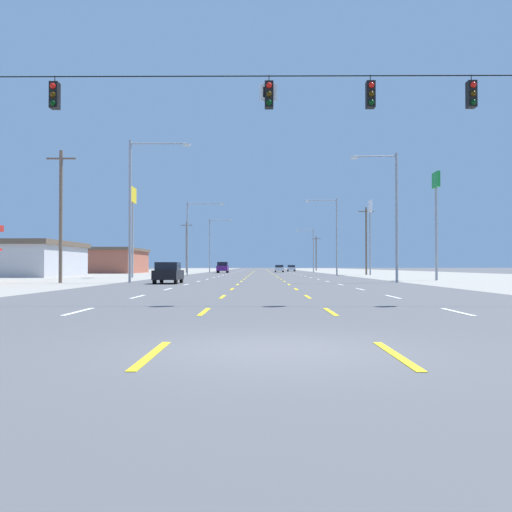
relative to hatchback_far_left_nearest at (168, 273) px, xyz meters
name	(u,v)px	position (x,y,z in m)	size (l,w,h in m)	color
ground_plane	(262,275)	(6.84, 34.30, -0.78)	(572.00, 572.00, 0.00)	#4C4C4F
lot_apron_left	(77,275)	(-17.91, 34.30, -0.78)	(28.00, 440.00, 0.01)	gray
lot_apron_right	(448,275)	(31.59, 34.30, -0.78)	(28.00, 440.00, 0.01)	gray
lane_markings	(262,272)	(6.84, 72.80, -0.78)	(10.64, 227.60, 0.01)	white
signal_span_wire	(272,149)	(7.04, -20.79, 4.58)	(27.63, 0.53, 9.31)	brown
hatchback_far_left_nearest	(168,273)	(0.00, 0.00, 0.00)	(1.72, 3.90, 1.54)	black
suv_far_left_near	(223,267)	(-0.19, 60.76, 0.24)	(1.98, 4.90, 1.98)	#4C196B
sedan_inner_right_mid	(279,268)	(10.45, 74.14, -0.03)	(1.80, 4.50, 1.46)	white
sedan_far_right_midfar	(291,268)	(13.76, 89.70, -0.03)	(1.80, 4.50, 1.46)	silver
storefront_left_row_1	(15,259)	(-23.01, 26.87, 1.35)	(13.64, 15.70, 4.21)	#B2B2B7
storefront_left_row_2	(111,261)	(-20.13, 59.89, 1.44)	(10.55, 17.48, 4.40)	#A35642
pole_sign_left_row_1	(133,208)	(-7.15, 19.84, 6.78)	(0.24, 2.56, 9.75)	gray
pole_sign_right_row_1	(436,202)	(22.13, 9.08, 6.08)	(0.24, 1.67, 9.55)	gray
pole_sign_right_row_2	(370,219)	(21.92, 37.71, 6.99)	(0.24, 2.05, 10.39)	gray
streetlight_left_row_0	(136,200)	(-2.85, 2.25, 5.51)	(4.69, 0.26, 10.87)	gray
streetlight_right_row_0	(392,208)	(16.66, 2.25, 4.86)	(3.58, 0.26, 9.87)	gray
streetlight_left_row_1	(191,232)	(-2.76, 35.63, 5.11)	(5.08, 0.26, 10.01)	gray
streetlight_right_row_1	(334,231)	(16.56, 35.63, 5.25)	(4.37, 0.26, 10.44)	gray
streetlight_left_row_2	(212,241)	(-2.86, 69.01, 5.27)	(4.57, 0.26, 10.44)	gray
streetlight_right_row_2	(311,247)	(16.59, 69.01, 4.17)	(3.73, 0.26, 8.50)	gray
utility_pole_left_row_0	(61,214)	(-8.24, 1.24, 4.36)	(2.20, 0.26, 9.89)	brown
utility_pole_right_row_1	(366,240)	(21.74, 39.69, 4.24)	(2.20, 0.26, 9.65)	brown
utility_pole_left_row_2	(186,246)	(-7.35, 65.20, 4.19)	(2.20, 0.26, 9.55)	brown
utility_pole_right_row_3	(316,253)	(20.92, 103.40, 3.84)	(2.20, 0.26, 8.87)	brown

